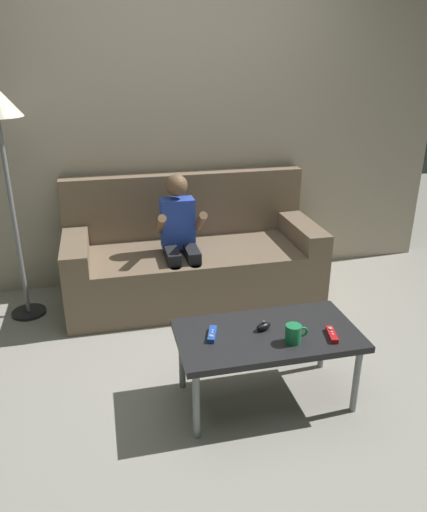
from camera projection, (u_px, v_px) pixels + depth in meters
The scene contains 9 objects.
ground_plane at pixel (224, 383), 2.83m from camera, with size 8.79×8.79×0.00m, color #9E998E.
wall_back at pixel (175, 124), 3.76m from camera, with size 4.39×0.05×2.50m, color #B2A38E.
couch at pixel (192, 257), 3.78m from camera, with size 1.87×0.80×0.90m.
person_seated_on_couch at pixel (180, 236), 3.49m from camera, with size 0.34×0.41×0.98m.
coffee_table at pixel (267, 339), 2.57m from camera, with size 0.94×0.50×0.42m.
game_remote_blue_near_edge at pixel (212, 334), 2.51m from camera, with size 0.08×0.14×0.03m.
nunchuk_black at pixel (264, 326), 2.57m from camera, with size 0.10×0.08×0.05m.
game_remote_red_far_corner at pixel (332, 334), 2.51m from camera, with size 0.06×0.14×0.03m.
coffee_mug at pixel (294, 334), 2.45m from camera, with size 0.12×0.08×0.10m.
Camera 1 is at (-0.60, -2.26, 1.76)m, focal length 34.64 mm.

